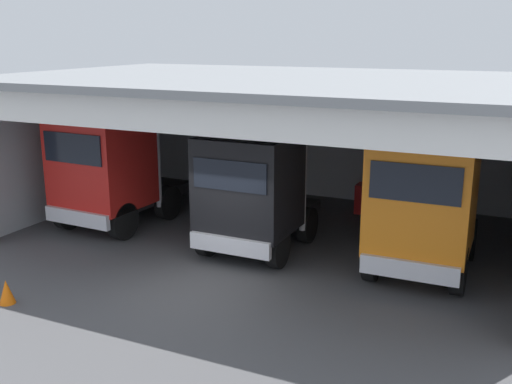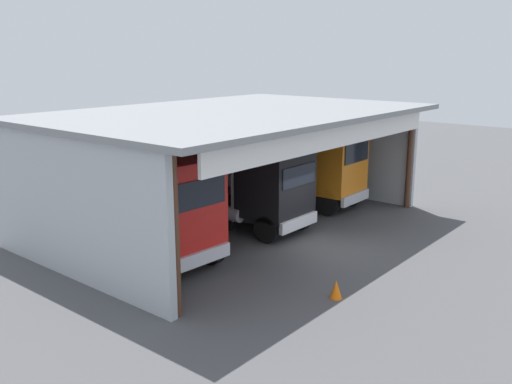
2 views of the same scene
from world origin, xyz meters
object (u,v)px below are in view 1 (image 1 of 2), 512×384
object	(u,v)px
tool_cart	(370,199)
traffic_cone	(7,292)
oil_drum	(380,200)
truck_black_center_left_bay	(253,192)
truck_orange_left_bay	(423,201)
truck_red_yard_outside	(108,167)

from	to	relation	value
tool_cart	traffic_cone	distance (m)	11.78
traffic_cone	oil_drum	bearing A→B (deg)	60.83
oil_drum	traffic_cone	bearing A→B (deg)	-119.17
truck_black_center_left_bay	oil_drum	world-z (taller)	truck_black_center_left_bay
tool_cart	traffic_cone	world-z (taller)	tool_cart
truck_orange_left_bay	tool_cart	size ratio (longest dim) A/B	5.06
tool_cart	truck_orange_left_bay	bearing A→B (deg)	-62.34
oil_drum	traffic_cone	xyz separation A→B (m)	(-5.91, -10.59, -0.17)
truck_red_yard_outside	truck_black_center_left_bay	distance (m)	5.02
oil_drum	traffic_cone	size ratio (longest dim) A/B	1.59
tool_cart	truck_black_center_left_bay	bearing A→B (deg)	-111.35
truck_orange_left_bay	oil_drum	bearing A→B (deg)	-67.17
oil_drum	traffic_cone	distance (m)	12.13
truck_black_center_left_bay	tool_cart	bearing A→B (deg)	-111.22
truck_red_yard_outside	truck_orange_left_bay	size ratio (longest dim) A/B	0.95
truck_red_yard_outside	truck_black_center_left_bay	world-z (taller)	truck_red_yard_outside
truck_black_center_left_bay	truck_orange_left_bay	size ratio (longest dim) A/B	0.90
tool_cart	traffic_cone	bearing A→B (deg)	-118.35
truck_orange_left_bay	oil_drum	distance (m)	5.64
truck_black_center_left_bay	oil_drum	xyz separation A→B (m)	(2.29, 5.28, -1.29)
truck_red_yard_outside	truck_black_center_left_bay	size ratio (longest dim) A/B	1.06
truck_red_yard_outside	oil_drum	bearing A→B (deg)	-142.49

